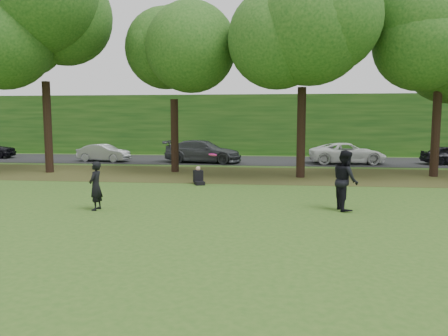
% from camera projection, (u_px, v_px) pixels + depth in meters
% --- Properties ---
extents(ground, '(120.00, 120.00, 0.00)m').
position_uv_depth(ground, '(167.00, 241.00, 10.94)').
color(ground, '#2D551A').
rests_on(ground, ground).
extents(leaf_litter, '(60.00, 7.00, 0.01)m').
position_uv_depth(leaf_litter, '(225.00, 174.00, 23.77)').
color(leaf_litter, '#443218').
rests_on(leaf_litter, ground).
extents(street, '(70.00, 7.00, 0.02)m').
position_uv_depth(street, '(238.00, 160.00, 31.67)').
color(street, black).
rests_on(street, ground).
extents(far_hedge, '(70.00, 3.00, 5.00)m').
position_uv_depth(far_hedge, '(244.00, 125.00, 37.30)').
color(far_hedge, '#154513').
rests_on(far_hedge, ground).
extents(player_left, '(0.42, 0.62, 1.63)m').
position_uv_depth(player_left, '(96.00, 186.00, 14.50)').
color(player_left, black).
rests_on(player_left, ground).
extents(player_right, '(0.93, 1.10, 2.01)m').
position_uv_depth(player_right, '(345.00, 180.00, 14.49)').
color(player_right, black).
rests_on(player_right, ground).
extents(parked_cars, '(37.71, 3.91, 1.53)m').
position_uv_depth(parked_cars, '(214.00, 152.00, 30.36)').
color(parked_cars, black).
rests_on(parked_cars, street).
extents(frisbee, '(0.35, 0.34, 0.12)m').
position_uv_depth(frisbee, '(213.00, 155.00, 14.32)').
color(frisbee, '#F8149C').
rests_on(frisbee, ground).
extents(seated_person, '(0.66, 0.83, 0.83)m').
position_uv_depth(seated_person, '(199.00, 178.00, 20.28)').
color(seated_person, black).
rests_on(seated_person, ground).
extents(tree_line, '(55.30, 7.90, 12.31)m').
position_uv_depth(tree_line, '(219.00, 26.00, 22.86)').
color(tree_line, black).
rests_on(tree_line, ground).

